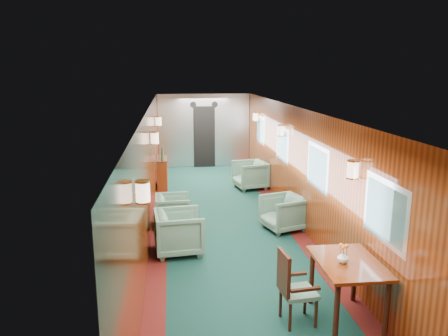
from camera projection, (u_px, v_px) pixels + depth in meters
name	position (u px, v px, depth m)	size (l,w,h in m)	color
room	(227.00, 149.00, 8.48)	(12.00, 12.10, 2.40)	#0E342B
bulkhead	(204.00, 131.00, 14.30)	(2.98, 0.17, 2.39)	silver
windows_right	(297.00, 154.00, 8.93)	(0.02, 8.60, 0.80)	silver
wall_sconces	(223.00, 137.00, 8.99)	(2.97, 7.97, 0.25)	beige
dining_table	(348.00, 271.00, 5.44)	(0.77, 1.09, 0.81)	#68290D
side_chair	(292.00, 285.00, 5.42)	(0.47, 0.49, 0.97)	#204C3D
credenza	(162.00, 172.00, 11.85)	(0.29, 0.91, 1.09)	#68290D
flower_vase	(343.00, 257.00, 5.36)	(0.14, 0.14, 0.15)	silver
armchair_left_near	(179.00, 232.00, 7.60)	(0.80, 0.83, 0.75)	#204C3D
armchair_left_far	(173.00, 210.00, 8.95)	(0.69, 0.71, 0.65)	#204C3D
armchair_right_near	(283.00, 213.00, 8.71)	(0.74, 0.76, 0.70)	#204C3D
armchair_right_far	(250.00, 175.00, 11.76)	(0.80, 0.82, 0.75)	#204C3D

